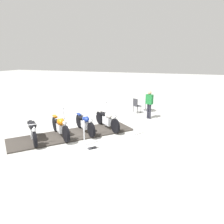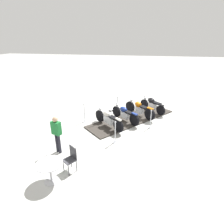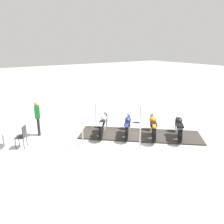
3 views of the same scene
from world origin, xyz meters
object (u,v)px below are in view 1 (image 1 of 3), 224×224
motorcycle_navy (85,123)px  stanchion_left_rear (106,114)px  motorcycle_cream (107,120)px  cafe_chair_near_table (136,105)px  motorcycle_black (33,130)px  cafe_table (146,103)px  stanchion_left_mid (64,120)px  info_placard (92,147)px  stanchion_right_mid (84,137)px  bystander_person (149,102)px  stanchion_right_rear (134,128)px  motorcycle_copper (60,126)px

motorcycle_navy → stanchion_left_rear: size_ratio=1.58×
motorcycle_cream → cafe_chair_near_table: motorcycle_cream is taller
motorcycle_black → cafe_table: size_ratio=1.74×
stanchion_left_mid → info_placard: 3.26m
stanchion_right_mid → cafe_table: 6.70m
motorcycle_black → motorcycle_navy: motorcycle_navy is taller
motorcycle_black → motorcycle_navy: bearing=92.9°
motorcycle_cream → cafe_table: bearing=116.4°
info_placard → cafe_table: bearing=-145.2°
motorcycle_navy → stanchion_left_rear: stanchion_left_rear is taller
stanchion_right_mid → cafe_chair_near_table: size_ratio=1.12×
motorcycle_black → bystander_person: (5.35, -3.95, 0.46)m
motorcycle_black → stanchion_left_mid: stanchion_left_mid is taller
stanchion_left_mid → bystander_person: bearing=-51.6°
cafe_table → bystander_person: size_ratio=0.54×
stanchion_left_mid → cafe_chair_near_table: bearing=-35.5°
motorcycle_navy → stanchion_right_mid: bearing=-23.2°
motorcycle_navy → bystander_person: bearing=97.8°
cafe_table → bystander_person: (-1.65, -0.53, 0.42)m
info_placard → motorcycle_navy: bearing=-103.3°
stanchion_left_rear → cafe_table: (2.88, -1.71, 0.21)m
stanchion_right_mid → stanchion_right_rear: size_ratio=0.95×
motorcycle_copper → cafe_chair_near_table: size_ratio=1.93×
stanchion_right_rear → info_placard: bearing=148.7°
motorcycle_navy → cafe_chair_near_table: 4.75m
motorcycle_cream → stanchion_right_mid: (-2.25, 0.15, -0.13)m
motorcycle_copper → motorcycle_cream: size_ratio=1.01×
motorcycle_black → motorcycle_navy: 2.37m
motorcycle_copper → cafe_chair_near_table: (5.43, -2.18, 0.02)m
bystander_person → motorcycle_cream: bearing=-11.8°
motorcycle_copper → bystander_person: bearing=95.0°
stanchion_right_rear → bystander_person: (3.10, -0.12, 0.62)m
motorcycle_navy → info_placard: bearing=-13.3°
motorcycle_navy → motorcycle_cream: 1.19m
motorcycle_cream → stanchion_left_mid: 2.30m
bystander_person → stanchion_left_rear: bearing=-42.5°
motorcycle_black → cafe_chair_near_table: motorcycle_black is taller
motorcycle_copper → stanchion_left_rear: bearing=114.4°
stanchion_left_rear → bystander_person: 2.63m
stanchion_right_mid → stanchion_left_mid: bearing=48.5°
info_placard → stanchion_right_rear: bearing=-169.8°
stanchion_right_mid → stanchion_left_mid: (1.88, 2.12, -0.01)m
cafe_chair_near_table → cafe_table: bearing=-0.0°
info_placard → cafe_chair_near_table: 6.07m
stanchion_right_rear → cafe_table: (4.75, 0.41, 0.20)m
stanchion_left_mid → cafe_table: (4.71, -3.33, 0.20)m
stanchion_right_mid → stanchion_right_rear: bearing=-41.5°
stanchion_left_rear → stanchion_right_rear: size_ratio=0.95×
motorcycle_copper → motorcycle_navy: 1.19m
motorcycle_cream → info_placard: size_ratio=4.45×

